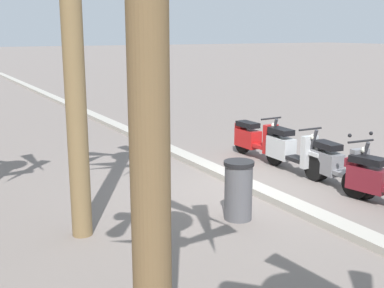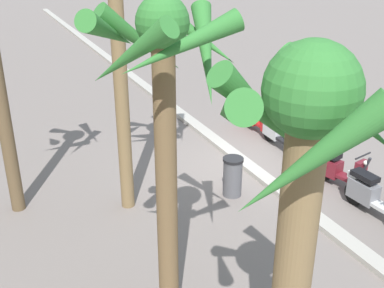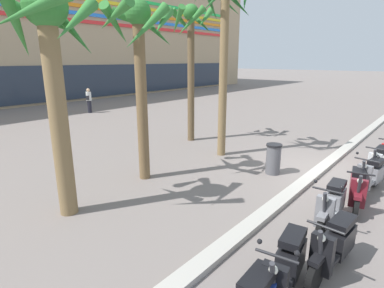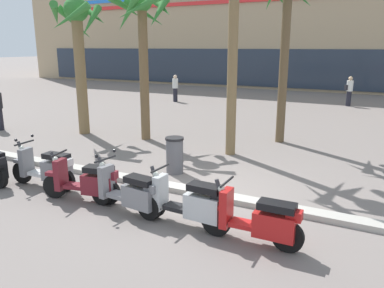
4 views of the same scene
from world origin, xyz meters
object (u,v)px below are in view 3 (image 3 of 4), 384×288
at_px(scooter_black_gap_after_mid, 286,267).
at_px(scooter_grey_mid_centre, 371,175).
at_px(palm_tree_mid_walkway, 225,16).
at_px(pedestrian_by_palm_tree, 89,100).
at_px(scooter_grey_lead_nearest, 332,205).
at_px(palm_tree_far_corner, 191,41).
at_px(palm_tree_by_mall_entrance, 139,46).
at_px(scooter_silver_mid_front, 379,162).
at_px(palm_tree_near_sign, 51,53).
at_px(scooter_maroon_mid_rear, 357,188).
at_px(litter_bin, 273,159).
at_px(scooter_black_far_back, 334,245).

relative_size(scooter_black_gap_after_mid, scooter_grey_mid_centre, 0.99).
height_order(palm_tree_mid_walkway, pedestrian_by_palm_tree, palm_tree_mid_walkway).
height_order(scooter_grey_lead_nearest, palm_tree_far_corner, palm_tree_far_corner).
bearing_deg(palm_tree_by_mall_entrance, scooter_silver_mid_front, -49.38).
height_order(palm_tree_far_corner, palm_tree_by_mall_entrance, palm_tree_far_corner).
distance_m(scooter_silver_mid_front, palm_tree_near_sign, 9.32).
xyz_separation_m(scooter_maroon_mid_rear, palm_tree_far_corner, (2.20, 7.11, 3.74)).
bearing_deg(scooter_maroon_mid_rear, litter_bin, 74.69).
bearing_deg(litter_bin, scooter_black_gap_after_mid, -152.43).
relative_size(scooter_black_far_back, palm_tree_mid_walkway, 0.28).
relative_size(scooter_grey_lead_nearest, palm_tree_far_corner, 0.33).
bearing_deg(scooter_black_gap_after_mid, pedestrian_by_palm_tree, 66.63).
relative_size(scooter_black_gap_after_mid, litter_bin, 1.89).
xyz_separation_m(scooter_grey_mid_centre, litter_bin, (-0.47, 2.59, 0.04)).
bearing_deg(scooter_maroon_mid_rear, scooter_silver_mid_front, -0.90).
bearing_deg(litter_bin, palm_tree_near_sign, 155.20).
bearing_deg(scooter_maroon_mid_rear, scooter_black_gap_after_mid, 178.51).
distance_m(scooter_maroon_mid_rear, palm_tree_far_corner, 8.34).
relative_size(palm_tree_mid_walkway, pedestrian_by_palm_tree, 3.88).
distance_m(scooter_black_gap_after_mid, palm_tree_by_mall_entrance, 6.45).
xyz_separation_m(scooter_black_gap_after_mid, scooter_silver_mid_front, (6.42, -0.14, -0.00)).
distance_m(scooter_black_gap_after_mid, pedestrian_by_palm_tree, 18.37).
xyz_separation_m(palm_tree_near_sign, pedestrian_by_palm_tree, (8.06, 11.96, -2.71)).
relative_size(scooter_maroon_mid_rear, scooter_grey_mid_centre, 0.99).
distance_m(scooter_black_far_back, scooter_silver_mid_front, 5.35).
relative_size(scooter_silver_mid_front, palm_tree_near_sign, 0.38).
relative_size(scooter_grey_lead_nearest, scooter_silver_mid_front, 1.00).
relative_size(scooter_maroon_mid_rear, palm_tree_mid_walkway, 0.29).
xyz_separation_m(scooter_grey_mid_centre, palm_tree_near_sign, (-5.86, 5.09, 3.12)).
height_order(palm_tree_by_mall_entrance, litter_bin, palm_tree_by_mall_entrance).
bearing_deg(pedestrian_by_palm_tree, palm_tree_by_mall_entrance, -115.10).
bearing_deg(scooter_silver_mid_front, palm_tree_mid_walkway, 104.00).
height_order(scooter_maroon_mid_rear, palm_tree_near_sign, palm_tree_near_sign).
xyz_separation_m(scooter_black_far_back, scooter_maroon_mid_rear, (2.85, 0.28, -0.01)).
height_order(scooter_silver_mid_front, palm_tree_near_sign, palm_tree_near_sign).
bearing_deg(palm_tree_far_corner, scooter_black_far_back, -124.37).
bearing_deg(palm_tree_mid_walkway, scooter_silver_mid_front, -76.00).
distance_m(scooter_grey_mid_centre, palm_tree_by_mall_entrance, 7.14).
bearing_deg(scooter_black_gap_after_mid, scooter_grey_lead_nearest, 2.09).
bearing_deg(palm_tree_far_corner, pedestrian_by_palm_tree, 83.33).
relative_size(palm_tree_far_corner, palm_tree_by_mall_entrance, 1.12).
height_order(scooter_grey_mid_centre, litter_bin, scooter_grey_mid_centre).
xyz_separation_m(scooter_black_gap_after_mid, scooter_maroon_mid_rear, (3.93, -0.10, -0.02)).
height_order(scooter_grey_lead_nearest, palm_tree_by_mall_entrance, palm_tree_by_mall_entrance).
relative_size(scooter_maroon_mid_rear, litter_bin, 1.88).
distance_m(scooter_maroon_mid_rear, palm_tree_by_mall_entrance, 6.63).
xyz_separation_m(scooter_black_far_back, palm_tree_by_mall_entrance, (0.75, 5.59, 3.35)).
height_order(scooter_black_gap_after_mid, palm_tree_mid_walkway, palm_tree_mid_walkway).
distance_m(palm_tree_far_corner, palm_tree_by_mall_entrance, 4.68).
height_order(scooter_grey_mid_centre, palm_tree_near_sign, palm_tree_near_sign).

